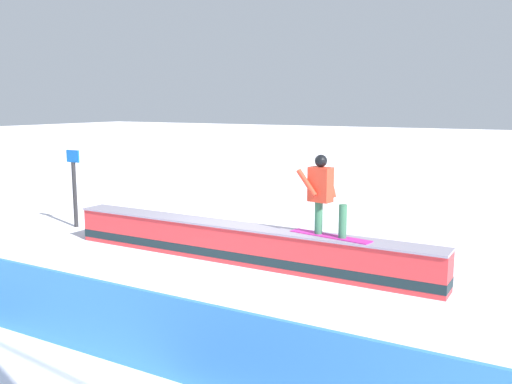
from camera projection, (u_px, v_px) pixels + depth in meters
The scene contains 5 objects.
ground_plane at pixel (240, 262), 10.77m from camera, with size 120.00×120.00×0.00m, color white.
grind_box at pixel (240, 245), 10.72m from camera, with size 7.85×0.62×0.74m.
snowboarder at pixel (323, 192), 9.72m from camera, with size 1.57×0.52×1.43m.
safety_fence at pixel (62, 309), 6.99m from camera, with size 11.42×0.06×0.97m, color #3680DE.
trail_marker at pixel (74, 186), 13.67m from camera, with size 0.40×0.10×1.91m.
Camera 1 is at (-5.42, 8.90, 3.06)m, focal length 38.99 mm.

